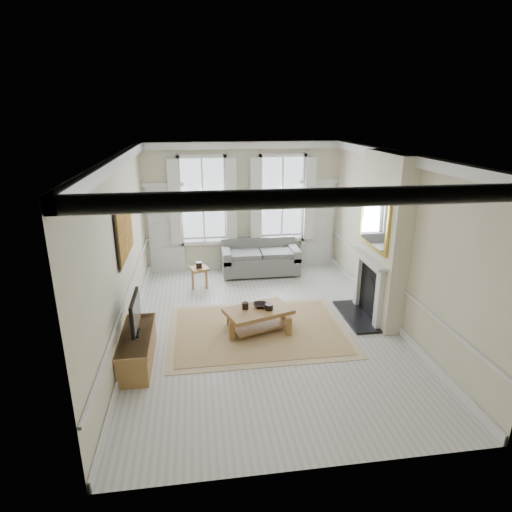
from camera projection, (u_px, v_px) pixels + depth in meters
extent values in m
plane|color=#B7B5AD|center=(264.00, 328.00, 8.54)|extent=(7.20, 7.20, 0.00)
plane|color=white|center=(265.00, 154.00, 7.46)|extent=(7.20, 7.20, 0.00)
plane|color=beige|center=(243.00, 207.00, 11.38)|extent=(5.20, 0.00, 5.20)
plane|color=beige|center=(122.00, 253.00, 7.65)|extent=(0.00, 7.20, 7.20)
plane|color=beige|center=(396.00, 241.00, 8.35)|extent=(0.00, 7.20, 7.20)
cube|color=silver|center=(166.00, 230.00, 11.24)|extent=(0.90, 0.08, 2.30)
cube|color=silver|center=(317.00, 225.00, 11.79)|extent=(0.90, 0.08, 2.30)
cube|color=#BF8D20|center=(124.00, 230.00, 7.83)|extent=(0.05, 1.66, 1.06)
cube|color=beige|center=(383.00, 239.00, 8.51)|extent=(0.35, 1.70, 3.38)
cube|color=black|center=(356.00, 316.00, 8.99)|extent=(0.55, 1.50, 0.05)
cube|color=silver|center=(378.00, 303.00, 8.33)|extent=(0.10, 0.18, 1.15)
cube|color=silver|center=(358.00, 282.00, 9.36)|extent=(0.10, 0.18, 1.15)
cube|color=silver|center=(368.00, 258.00, 8.61)|extent=(0.20, 1.45, 0.06)
cube|color=black|center=(369.00, 292.00, 8.86)|extent=(0.02, 0.92, 1.00)
cube|color=gold|center=(374.00, 222.00, 8.37)|extent=(0.06, 1.26, 1.06)
cube|color=slate|center=(260.00, 263.00, 11.36)|extent=(2.01, 0.98, 0.46)
cube|color=slate|center=(258.00, 245.00, 11.61)|extent=(2.01, 0.20, 0.44)
cube|color=slate|center=(226.00, 255.00, 11.16)|extent=(0.20, 0.98, 0.30)
cube|color=slate|center=(294.00, 252.00, 11.40)|extent=(0.20, 0.98, 0.30)
cylinder|color=olive|center=(228.00, 279.00, 10.98)|extent=(0.06, 0.06, 0.08)
cylinder|color=olive|center=(290.00, 266.00, 11.91)|extent=(0.06, 0.06, 0.08)
cube|color=olive|center=(199.00, 269.00, 10.43)|extent=(0.52, 0.52, 0.06)
cube|color=olive|center=(193.00, 281.00, 10.35)|extent=(0.05, 0.05, 0.44)
cube|color=olive|center=(206.00, 280.00, 10.39)|extent=(0.05, 0.05, 0.44)
cube|color=olive|center=(193.00, 276.00, 10.64)|extent=(0.05, 0.05, 0.44)
cube|color=olive|center=(206.00, 276.00, 10.68)|extent=(0.05, 0.05, 0.44)
cube|color=tan|center=(258.00, 330.00, 8.43)|extent=(3.50, 2.60, 0.02)
cube|color=olive|center=(258.00, 311.00, 8.30)|extent=(1.42, 1.09, 0.08)
cube|color=olive|center=(233.00, 330.00, 8.05)|extent=(0.10, 0.10, 0.39)
cube|color=olive|center=(288.00, 326.00, 8.20)|extent=(0.10, 0.10, 0.39)
cube|color=olive|center=(230.00, 317.00, 8.55)|extent=(0.10, 0.10, 0.39)
cube|color=olive|center=(282.00, 314.00, 8.69)|extent=(0.10, 0.10, 0.39)
cylinder|color=black|center=(245.00, 306.00, 8.28)|extent=(0.13, 0.13, 0.13)
cylinder|color=black|center=(269.00, 307.00, 8.25)|extent=(0.16, 0.16, 0.11)
imported|color=black|center=(260.00, 305.00, 8.38)|extent=(0.31, 0.31, 0.07)
cube|color=olive|center=(137.00, 348.00, 7.29)|extent=(0.49, 1.53, 0.55)
cube|color=black|center=(137.00, 333.00, 7.20)|extent=(0.08, 0.30, 0.03)
cube|color=black|center=(135.00, 312.00, 7.08)|extent=(0.05, 0.90, 0.55)
cube|color=black|center=(137.00, 312.00, 7.08)|extent=(0.01, 0.83, 0.50)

